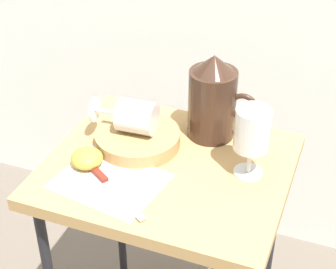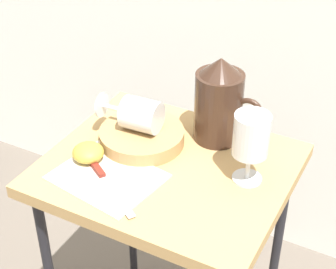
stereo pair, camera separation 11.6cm
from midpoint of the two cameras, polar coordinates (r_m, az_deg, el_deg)
The scene contains 8 objects.
table at distance 1.25m, azimuth 2.66°, elevation -5.88°, with size 0.53×0.46×0.68m.
linen_napkin at distance 1.17m, azimuth -3.56°, elevation -4.55°, with size 0.22×0.17×0.00m, color silver.
basket_tray at distance 1.26m, azimuth -0.14°, elevation -0.30°, with size 0.20×0.20×0.04m, color #AD8451.
pitcher at distance 1.26m, azimuth 8.00°, elevation 2.84°, with size 0.16×0.11×0.21m.
wine_glass_upright at distance 1.12m, azimuth 11.62°, elevation -0.53°, with size 0.08×0.08×0.16m.
wine_glass_tipped_near at distance 1.24m, azimuth -0.29°, elevation 2.03°, with size 0.15×0.08×0.08m.
apple_half_left at distance 1.21m, azimuth -5.66°, elevation -1.98°, with size 0.07×0.07×0.04m, color #B29938.
knife at distance 1.16m, azimuth -4.13°, elevation -4.39°, with size 0.20×0.13×0.01m.
Camera 2 is at (0.45, -0.85, 1.41)m, focal length 58.19 mm.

